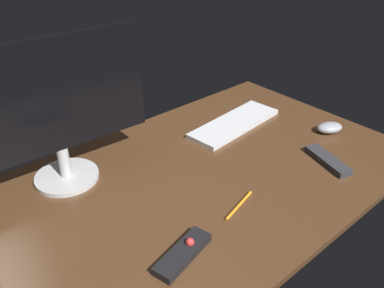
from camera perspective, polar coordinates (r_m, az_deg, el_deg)
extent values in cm
cube|color=#4C301C|center=(127.36, 0.64, -5.17)|extent=(140.00, 84.00, 2.00)
cylinder|color=silver|center=(132.01, -17.00, -4.37)|extent=(19.33, 19.33, 1.42)
cylinder|color=silver|center=(129.02, -17.37, -2.38)|extent=(3.46, 3.46, 9.57)
cube|color=black|center=(119.14, -18.97, 6.19)|extent=(56.45, 5.76, 32.99)
cube|color=silver|center=(156.15, 5.92, 2.86)|extent=(40.33, 16.77, 1.69)
ellipsoid|color=#999EA5|center=(158.56, 18.59, 2.17)|extent=(11.43, 9.83, 3.75)
cube|color=black|center=(101.72, -1.29, -15.02)|extent=(18.13, 9.28, 2.12)
sphere|color=red|center=(102.36, -0.31, -13.49)|extent=(2.18, 2.18, 2.18)
cube|color=#2D2D33|center=(140.45, 18.35, -2.15)|extent=(10.03, 18.51, 2.01)
cylinder|color=orange|center=(116.51, 6.49, -8.52)|extent=(14.07, 4.51, 0.88)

